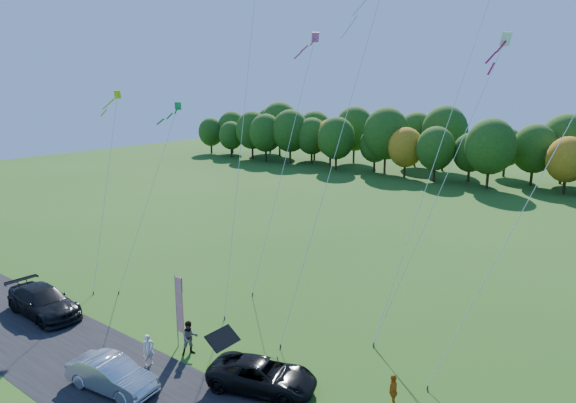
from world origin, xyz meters
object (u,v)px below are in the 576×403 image
Objects in this scene: silver_sedan at (112,375)px; feather_flag at (179,304)px; person_east at (393,391)px; black_suv at (262,375)px.

feather_flag is at bearing -3.29° from silver_sedan.
silver_sedan is at bearing -91.21° from person_east.
person_east is at bearing -67.84° from silver_sedan.
silver_sedan is at bearing 109.78° from black_suv.
silver_sedan is 2.83× the size of person_east.
feather_flag is at bearing -111.90° from person_east.
person_east is 11.30m from feather_flag.
person_east is at bearing -84.19° from black_suv.
black_suv is 1.12× the size of silver_sedan.
black_suv is at bearing -2.11° from feather_flag.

